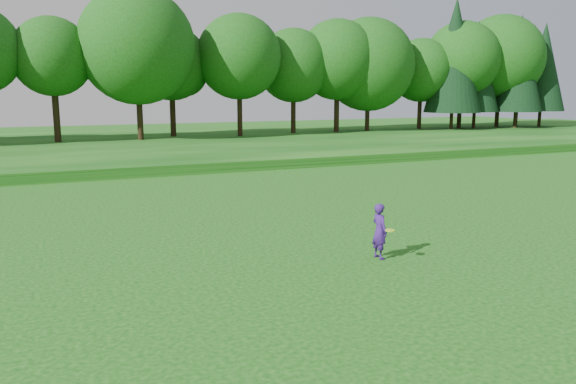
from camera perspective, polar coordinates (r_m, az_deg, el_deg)
name	(u,v)px	position (r m, az deg, el deg)	size (l,w,h in m)	color
ground	(276,293)	(13.22, -1.27, -10.20)	(140.00, 140.00, 0.00)	#0D440D
berm	(106,147)	(45.88, -18.01, 4.33)	(130.00, 30.00, 0.60)	#0D440D
walking_path	(135,175)	(32.12, -15.24, 1.64)	(130.00, 1.60, 0.04)	gray
treeline	(95,48)	(49.78, -19.04, 13.69)	(104.00, 7.00, 15.00)	#164710
woman	(380,231)	(15.80, 9.29, -3.94)	(0.39, 0.95, 1.56)	#391870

